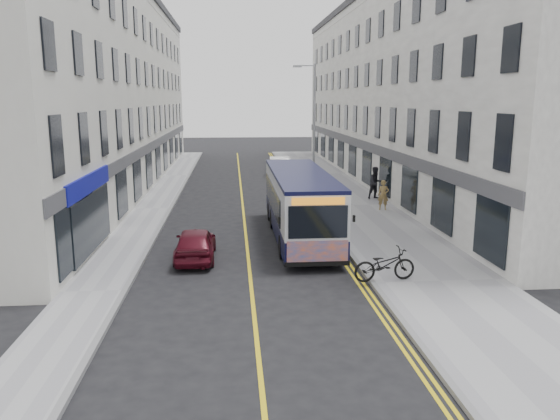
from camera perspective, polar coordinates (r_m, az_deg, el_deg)
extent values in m
plane|color=black|center=(18.91, -3.13, -7.06)|extent=(140.00, 140.00, 0.00)
cube|color=#959597|center=(31.25, 7.65, 0.43)|extent=(4.50, 64.00, 0.12)
cube|color=#959597|center=(30.83, -13.21, 0.07)|extent=(2.00, 64.00, 0.12)
cube|color=slate|center=(30.84, 3.57, 0.37)|extent=(0.18, 64.00, 0.13)
cube|color=slate|center=(30.70, -11.37, 0.11)|extent=(0.18, 64.00, 0.13)
cube|color=gold|center=(30.52, -3.88, 0.13)|extent=(0.12, 64.00, 0.01)
cube|color=gold|center=(30.79, 2.74, 0.24)|extent=(0.10, 64.00, 0.01)
cube|color=gold|center=(30.81, 3.11, 0.25)|extent=(0.10, 64.00, 0.01)
cube|color=white|center=(40.73, 12.48, 11.94)|extent=(6.00, 46.00, 13.00)
cube|color=silver|center=(39.83, -17.63, 11.69)|extent=(6.00, 46.00, 13.00)
cylinder|color=gray|center=(32.33, 3.57, 7.92)|extent=(0.14, 0.14, 8.00)
cylinder|color=gray|center=(32.26, 2.75, 14.86)|extent=(1.00, 0.08, 0.08)
cube|color=gray|center=(32.19, 1.84, 14.78)|extent=(0.50, 0.18, 0.12)
cube|color=black|center=(23.90, 2.08, -1.27)|extent=(2.29, 10.07, 0.82)
cube|color=#B3B5BA|center=(23.65, 2.10, 1.65)|extent=(2.29, 10.07, 1.65)
cube|color=black|center=(23.52, 2.12, 3.80)|extent=(2.31, 10.07, 0.15)
cube|color=black|center=(24.11, -0.81, 1.41)|extent=(0.04, 7.87, 1.05)
cube|color=black|center=(24.39, 4.66, 1.48)|extent=(0.04, 7.87, 1.05)
cube|color=black|center=(18.76, 3.99, -1.27)|extent=(2.06, 0.04, 1.14)
cube|color=#ED5A14|center=(19.04, 3.95, -4.49)|extent=(2.15, 0.04, 0.87)
cube|color=orange|center=(18.60, 4.03, 0.93)|extent=(1.83, 0.04, 0.26)
cylinder|color=black|center=(20.94, 0.27, -3.88)|extent=(0.26, 0.92, 0.92)
cylinder|color=black|center=(21.23, 5.85, -3.73)|extent=(0.26, 0.92, 0.92)
cylinder|color=black|center=(25.81, -0.75, -0.92)|extent=(0.26, 0.92, 0.92)
cylinder|color=black|center=(26.04, 3.80, -0.83)|extent=(0.26, 0.92, 0.92)
cylinder|color=black|center=(27.42, -1.00, -0.18)|extent=(0.26, 0.92, 0.92)
cylinder|color=black|center=(27.64, 3.28, -0.11)|extent=(0.26, 0.92, 0.92)
imported|color=black|center=(18.37, 10.88, -5.62)|extent=(2.18, 1.01, 1.10)
imported|color=olive|center=(29.98, 10.75, 1.54)|extent=(0.66, 0.50, 1.62)
imported|color=black|center=(33.22, 9.97, 2.81)|extent=(1.10, 0.95, 1.93)
imported|color=white|center=(43.16, 0.02, 4.53)|extent=(1.74, 4.66, 1.52)
imported|color=#4B0C18|center=(21.00, -8.83, -3.49)|extent=(1.49, 3.70, 1.26)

